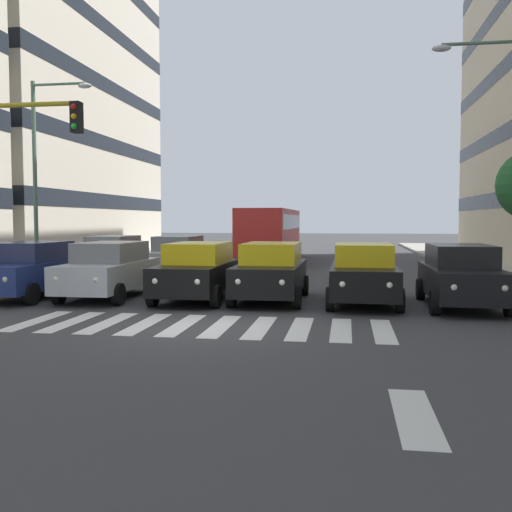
# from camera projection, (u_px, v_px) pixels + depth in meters

# --- Properties ---
(ground_plane) EXTENTS (180.00, 180.00, 0.00)m
(ground_plane) POSITION_uv_depth(u_px,v_px,m) (202.00, 326.00, 13.15)
(ground_plane) COLOR #38383A
(building_right_block_0) EXTENTS (9.43, 19.71, 21.21)m
(building_right_block_0) POSITION_uv_depth(u_px,v_px,m) (39.00, 90.00, 36.33)
(building_right_block_0) COLOR beige
(building_right_block_0) RESTS_ON ground_plane
(crosswalk_markings) EXTENTS (8.55, 2.80, 0.01)m
(crosswalk_markings) POSITION_uv_depth(u_px,v_px,m) (202.00, 325.00, 13.15)
(crosswalk_markings) COLOR silver
(crosswalk_markings) RESTS_ON ground_plane
(lane_arrow_0) EXTENTS (0.50, 2.20, 0.01)m
(lane_arrow_0) POSITION_uv_depth(u_px,v_px,m) (415.00, 416.00, 7.09)
(lane_arrow_0) COLOR silver
(lane_arrow_0) RESTS_ON ground_plane
(car_0) EXTENTS (2.02, 4.44, 1.72)m
(car_0) POSITION_uv_depth(u_px,v_px,m) (461.00, 275.00, 15.85)
(car_0) COLOR black
(car_0) RESTS_ON ground_plane
(car_1) EXTENTS (2.02, 4.44, 1.72)m
(car_1) POSITION_uv_depth(u_px,v_px,m) (363.00, 273.00, 16.52)
(car_1) COLOR black
(car_1) RESTS_ON ground_plane
(car_2) EXTENTS (2.02, 4.44, 1.72)m
(car_2) POSITION_uv_depth(u_px,v_px,m) (271.00, 271.00, 17.12)
(car_2) COLOR black
(car_2) RESTS_ON ground_plane
(car_3) EXTENTS (2.02, 4.44, 1.72)m
(car_3) POSITION_uv_depth(u_px,v_px,m) (198.00, 271.00, 17.28)
(car_3) COLOR black
(car_3) RESTS_ON ground_plane
(car_4) EXTENTS (2.02, 4.44, 1.72)m
(car_4) POSITION_uv_depth(u_px,v_px,m) (109.00, 269.00, 17.77)
(car_4) COLOR #B2B7BC
(car_4) RESTS_ON ground_plane
(car_5) EXTENTS (2.02, 4.44, 1.72)m
(car_5) POSITION_uv_depth(u_px,v_px,m) (30.00, 269.00, 17.85)
(car_5) COLOR navy
(car_5) RESTS_ON ground_plane
(car_row2_0) EXTENTS (2.02, 4.44, 1.72)m
(car_row2_0) POSITION_uv_depth(u_px,v_px,m) (177.00, 256.00, 24.40)
(car_row2_0) COLOR #B2B7BC
(car_row2_0) RESTS_ON ground_plane
(car_row2_1) EXTENTS (2.02, 4.44, 1.72)m
(car_row2_1) POSITION_uv_depth(u_px,v_px,m) (112.00, 256.00, 24.62)
(car_row2_1) COLOR #B2B7BC
(car_row2_1) RESTS_ON ground_plane
(bus_behind_traffic) EXTENTS (2.78, 10.50, 3.00)m
(bus_behind_traffic) POSITION_uv_depth(u_px,v_px,m) (271.00, 229.00, 33.78)
(bus_behind_traffic) COLOR red
(bus_behind_traffic) RESTS_ON ground_plane
(street_lamp_right) EXTENTS (2.49, 0.28, 7.61)m
(street_lamp_right) POSITION_uv_depth(u_px,v_px,m) (43.00, 160.00, 22.42)
(street_lamp_right) COLOR #4C6B56
(street_lamp_right) RESTS_ON sidewalk_right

